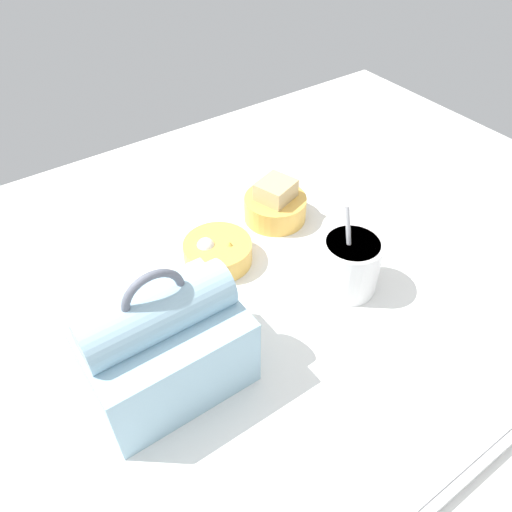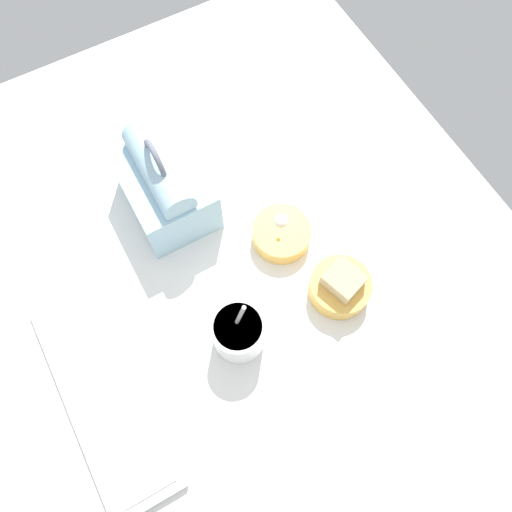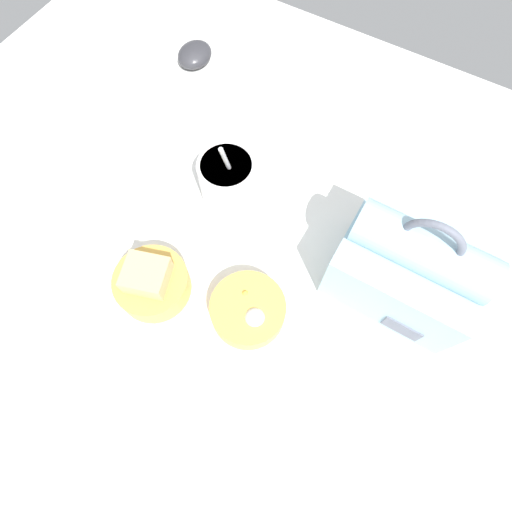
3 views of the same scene
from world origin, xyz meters
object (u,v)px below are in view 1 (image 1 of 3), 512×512
Objects in this scene: bento_bowl_snacks at (218,252)px; lunch_bag at (164,344)px; soup_cup at (350,264)px; bento_bowl_sandwich at (275,205)px; keyboard at (466,406)px.

lunch_bag is at bearing 42.08° from bento_bowl_snacks.
soup_cup is 1.34× the size of bento_bowl_sandwich.
bento_bowl_sandwich is at bearing -164.97° from bento_bowl_snacks.
soup_cup is at bearing 178.45° from lunch_bag.
lunch_bag is 1.75× the size of bento_bowl_sandwich.
lunch_bag is 31.21cm from soup_cup.
bento_bowl_snacks is at bearing -137.92° from lunch_bag.
keyboard is 45.81cm from bento_bowl_sandwich.
bento_bowl_sandwich is (-1.04, -20.54, -1.85)cm from soup_cup.
bento_bowl_sandwich is (-3.64, -45.63, 1.92)cm from keyboard.
soup_cup is at bearing 87.11° from bento_bowl_sandwich.
bento_bowl_snacks is at bearing -50.50° from soup_cup.
bento_bowl_snacks is (11.07, -41.68, 1.06)cm from keyboard.
bento_bowl_sandwich reaches higher than keyboard.
bento_bowl_sandwich is at bearing -148.51° from lunch_bag.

